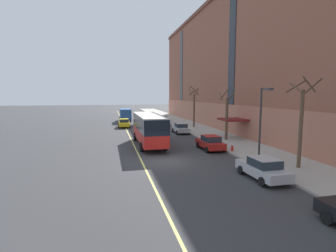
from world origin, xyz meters
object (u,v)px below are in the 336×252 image
box_truck (125,114)px  street_tree_mid_block (301,121)px  city_bus (149,128)px  street_lamp (262,117)px  parked_car_silver_0 (263,168)px  street_tree_far_downtown (194,107)px  parked_car_silver_4 (181,128)px  fire_hydrant (232,148)px  parked_car_darkgray_3 (162,120)px  parked_car_red_1 (210,143)px  street_tree_far_uptown (226,115)px  taxi_cab (124,123)px

box_truck → street_tree_mid_block: (11.25, -40.20, 2.22)m
city_bus → street_lamp: (7.85, -10.53, 1.98)m
parked_car_silver_0 → street_tree_far_downtown: (4.16, 28.12, 2.97)m
parked_car_silver_0 → box_truck: bearing=99.6°
city_bus → parked_car_silver_0: (5.96, -13.86, -1.30)m
parked_car_silver_4 → fire_hydrant: 14.09m
city_bus → street_tree_mid_block: size_ratio=1.50×
parked_car_silver_0 → parked_car_darkgray_3: size_ratio=0.94×
parked_car_red_1 → street_tree_mid_block: 9.85m
parked_car_silver_0 → box_truck: size_ratio=0.60×
street_tree_mid_block → street_tree_far_downtown: bearing=90.1°
parked_car_silver_4 → fire_hydrant: bearing=-83.4°
parked_car_darkgray_3 → city_bus: bearing=-105.2°
parked_car_silver_0 → street_lamp: street_lamp is taller
street_tree_far_downtown → street_tree_mid_block: bearing=-89.9°
street_tree_far_downtown → street_lamp: (-2.27, -24.79, 0.30)m
city_bus → parked_car_silver_0: city_bus is taller
street_tree_far_uptown → street_tree_far_downtown: street_tree_far_downtown is taller
parked_car_red_1 → parked_car_darkgray_3: (0.03, 26.28, 0.00)m
city_bus → taxi_cab: size_ratio=2.49×
parked_car_darkgray_3 → parked_car_red_1: bearing=-90.1°
street_tree_mid_block → fire_hydrant: bearing=109.9°
taxi_cab → street_tree_far_downtown: bearing=-15.7°
taxi_cab → street_tree_far_downtown: (12.04, -3.39, 2.97)m
box_truck → taxi_cab: box_truck is taller
taxi_cab → street_tree_far_uptown: bearing=-54.0°
street_lamp → fire_hydrant: (-0.10, 4.96, -3.57)m
parked_car_darkgray_3 → street_tree_mid_block: 35.07m
city_bus → parked_car_red_1: bearing=-32.2°
parked_car_red_1 → fire_hydrant: size_ratio=6.00×
street_tree_far_uptown → street_lamp: bearing=-101.1°
city_bus → fire_hydrant: city_bus is taller
city_bus → box_truck: city_bus is taller
city_bus → box_truck: (-1.08, 27.96, -0.46)m
street_tree_mid_block → parked_car_red_1: bearing=116.0°
street_tree_far_uptown → street_lamp: 11.83m
street_lamp → box_truck: bearing=103.1°
box_truck → street_tree_mid_block: bearing=-74.4°
taxi_cab → parked_car_silver_4: bearing=-48.9°
parked_car_silver_0 → street_lamp: bearing=60.4°
box_truck → fire_hydrant: bearing=-75.2°
parked_car_silver_0 → fire_hydrant: (1.79, 8.29, -0.29)m
city_bus → street_tree_far_downtown: street_tree_far_downtown is taller
parked_car_silver_0 → parked_car_silver_4: same height
box_truck → street_tree_far_uptown: size_ratio=1.13×
parked_car_silver_0 → parked_car_darkgray_3: 36.32m
street_tree_far_uptown → fire_hydrant: 7.57m
city_bus → street_tree_mid_block: bearing=-50.3°
city_bus → street_tree_far_uptown: street_tree_far_uptown is taller
parked_car_silver_0 → parked_car_silver_4: 22.29m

